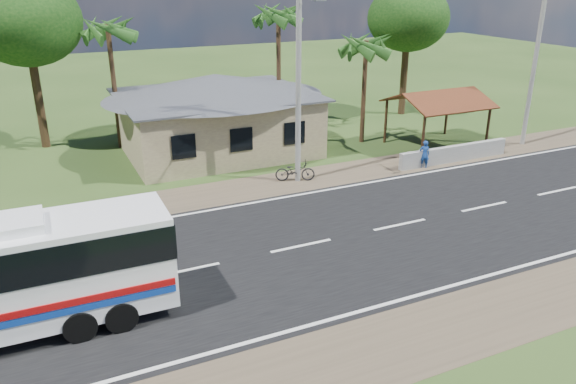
% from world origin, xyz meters
% --- Properties ---
extents(ground, '(120.00, 120.00, 0.00)m').
position_xyz_m(ground, '(0.00, 0.00, 0.00)').
color(ground, '#284217').
rests_on(ground, ground).
extents(road, '(120.00, 16.00, 0.03)m').
position_xyz_m(road, '(0.00, 0.00, 0.01)').
color(road, black).
rests_on(road, ground).
extents(house, '(12.40, 10.00, 5.00)m').
position_xyz_m(house, '(1.00, 13.00, 2.64)').
color(house, tan).
rests_on(house, ground).
extents(waiting_shed, '(5.20, 4.48, 3.35)m').
position_xyz_m(waiting_shed, '(13.00, 8.50, 2.73)').
color(waiting_shed, '#352413').
rests_on(waiting_shed, ground).
extents(concrete_barrier, '(7.00, 0.30, 0.90)m').
position_xyz_m(concrete_barrier, '(12.00, 5.60, 0.45)').
color(concrete_barrier, '#9E9E99').
rests_on(concrete_barrier, ground).
extents(utility_poles, '(32.80, 2.22, 11.00)m').
position_xyz_m(utility_poles, '(2.67, 6.49, 5.77)').
color(utility_poles, '#9E9E99').
rests_on(utility_poles, ground).
extents(palm_near, '(2.80, 2.80, 6.70)m').
position_xyz_m(palm_near, '(9.50, 11.00, 5.71)').
color(palm_near, '#47301E').
rests_on(palm_near, ground).
extents(palm_mid, '(2.80, 2.80, 8.20)m').
position_xyz_m(palm_mid, '(6.00, 15.50, 7.16)').
color(palm_mid, '#47301E').
rests_on(palm_mid, ground).
extents(palm_far, '(2.80, 2.80, 7.70)m').
position_xyz_m(palm_far, '(-4.00, 16.00, 6.68)').
color(palm_far, '#47301E').
rests_on(palm_far, ground).
extents(tree_behind_house, '(6.00, 6.00, 9.61)m').
position_xyz_m(tree_behind_house, '(-8.00, 18.00, 7.12)').
color(tree_behind_house, '#47301E').
rests_on(tree_behind_house, ground).
extents(tree_behind_shed, '(5.60, 5.60, 9.02)m').
position_xyz_m(tree_behind_shed, '(16.00, 16.00, 6.68)').
color(tree_behind_shed, '#47301E').
rests_on(tree_behind_shed, ground).
extents(motorcycle, '(2.06, 1.36, 1.02)m').
position_xyz_m(motorcycle, '(2.87, 6.53, 0.51)').
color(motorcycle, black).
rests_on(motorcycle, ground).
extents(person, '(0.64, 0.55, 1.50)m').
position_xyz_m(person, '(9.87, 5.45, 0.75)').
color(person, navy).
rests_on(person, ground).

